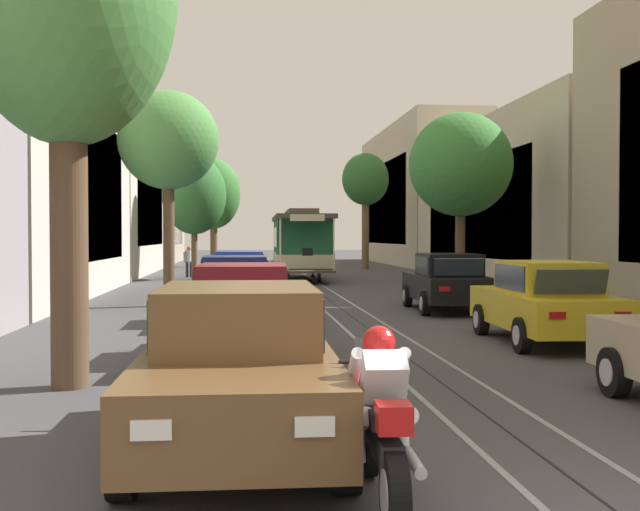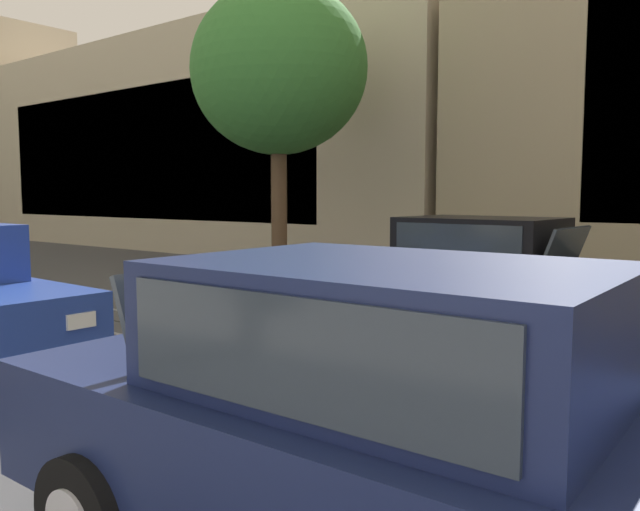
{
  "view_description": "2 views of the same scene",
  "coord_description": "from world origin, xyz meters",
  "px_view_note": "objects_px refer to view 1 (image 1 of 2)",
  "views": [
    {
      "loc": [
        -2.79,
        -4.37,
        2.07
      ],
      "look_at": [
        0.45,
        28.67,
        1.24
      ],
      "focal_mm": 44.81,
      "sensor_mm": 36.0,
      "label": 1
    },
    {
      "loc": [
        -5.52,
        13.28,
        1.89
      ],
      "look_at": [
        1.21,
        18.55,
        1.07
      ],
      "focal_mm": 35.7,
      "sensor_mm": 36.0,
      "label": 2
    }
  ],
  "objects_px": {
    "parked_car_maroon_second_left": "(242,310)",
    "pedestrian_on_left_pavement": "(189,260)",
    "parked_car_black_mid_right": "(448,282)",
    "street_tree_kerb_right_second": "(460,165)",
    "parked_car_blue_fourth_left": "(239,276)",
    "street_tree_kerb_left_mid": "(194,195)",
    "street_tree_kerb_right_mid": "(365,181)",
    "parked_car_navy_mid_left": "(234,289)",
    "street_tree_kerb_left_fourth": "(214,194)",
    "motorcycle_with_rider": "(381,421)",
    "cable_car_trolley": "(301,244)",
    "parked_car_brown_near_left": "(238,368)",
    "street_tree_kerb_left_second": "(168,142)",
    "parked_car_yellow_second_right": "(545,302)"
  },
  "relations": [
    {
      "from": "street_tree_kerb_right_mid",
      "to": "cable_car_trolley",
      "type": "distance_m",
      "value": 12.35
    },
    {
      "from": "street_tree_kerb_left_fourth",
      "to": "cable_car_trolley",
      "type": "relative_size",
      "value": 0.79
    },
    {
      "from": "parked_car_maroon_second_left",
      "to": "pedestrian_on_left_pavement",
      "type": "xyz_separation_m",
      "value": [
        -2.63,
        26.5,
        0.07
      ]
    },
    {
      "from": "parked_car_navy_mid_left",
      "to": "pedestrian_on_left_pavement",
      "type": "bearing_deg",
      "value": 96.63
    },
    {
      "from": "cable_car_trolley",
      "to": "pedestrian_on_left_pavement",
      "type": "distance_m",
      "value": 5.93
    },
    {
      "from": "parked_car_brown_near_left",
      "to": "cable_car_trolley",
      "type": "height_order",
      "value": "cable_car_trolley"
    },
    {
      "from": "street_tree_kerb_left_second",
      "to": "pedestrian_on_left_pavement",
      "type": "relative_size",
      "value": 4.08
    },
    {
      "from": "street_tree_kerb_right_second",
      "to": "motorcycle_with_rider",
      "type": "distance_m",
      "value": 22.03
    },
    {
      "from": "parked_car_maroon_second_left",
      "to": "parked_car_brown_near_left",
      "type": "bearing_deg",
      "value": -90.43
    },
    {
      "from": "parked_car_yellow_second_right",
      "to": "pedestrian_on_left_pavement",
      "type": "xyz_separation_m",
      "value": [
        -8.44,
        25.27,
        0.07
      ]
    },
    {
      "from": "street_tree_kerb_left_mid",
      "to": "street_tree_kerb_right_mid",
      "type": "xyz_separation_m",
      "value": [
        9.81,
        10.26,
        1.42
      ]
    },
    {
      "from": "street_tree_kerb_left_second",
      "to": "street_tree_kerb_right_mid",
      "type": "relative_size",
      "value": 0.88
    },
    {
      "from": "parked_car_blue_fourth_left",
      "to": "parked_car_black_mid_right",
      "type": "height_order",
      "value": "same"
    },
    {
      "from": "cable_car_trolley",
      "to": "motorcycle_with_rider",
      "type": "xyz_separation_m",
      "value": [
        -1.73,
        -31.79,
        -1.01
      ]
    },
    {
      "from": "parked_car_maroon_second_left",
      "to": "parked_car_yellow_second_right",
      "type": "height_order",
      "value": "same"
    },
    {
      "from": "street_tree_kerb_right_second",
      "to": "motorcycle_with_rider",
      "type": "height_order",
      "value": "street_tree_kerb_right_second"
    },
    {
      "from": "parked_car_navy_mid_left",
      "to": "street_tree_kerb_left_fourth",
      "type": "bearing_deg",
      "value": 92.79
    },
    {
      "from": "street_tree_kerb_left_mid",
      "to": "street_tree_kerb_right_mid",
      "type": "relative_size",
      "value": 0.82
    },
    {
      "from": "street_tree_kerb_left_second",
      "to": "pedestrian_on_left_pavement",
      "type": "bearing_deg",
      "value": 91.7
    },
    {
      "from": "parked_car_blue_fourth_left",
      "to": "street_tree_kerb_left_fourth",
      "type": "xyz_separation_m",
      "value": [
        -1.8,
        28.78,
        4.03
      ]
    },
    {
      "from": "parked_car_blue_fourth_left",
      "to": "street_tree_kerb_right_second",
      "type": "height_order",
      "value": "street_tree_kerb_right_second"
    },
    {
      "from": "parked_car_maroon_second_left",
      "to": "street_tree_kerb_right_mid",
      "type": "relative_size",
      "value": 0.62
    },
    {
      "from": "parked_car_navy_mid_left",
      "to": "pedestrian_on_left_pavement",
      "type": "distance_m",
      "value": 21.12
    },
    {
      "from": "parked_car_navy_mid_left",
      "to": "street_tree_kerb_left_mid",
      "type": "height_order",
      "value": "street_tree_kerb_left_mid"
    },
    {
      "from": "parked_car_blue_fourth_left",
      "to": "pedestrian_on_left_pavement",
      "type": "xyz_separation_m",
      "value": [
        -2.54,
        14.98,
        0.07
      ]
    },
    {
      "from": "street_tree_kerb_left_fourth",
      "to": "street_tree_kerb_right_mid",
      "type": "relative_size",
      "value": 1.01
    },
    {
      "from": "street_tree_kerb_left_second",
      "to": "pedestrian_on_left_pavement",
      "type": "xyz_separation_m",
      "value": [
        -0.49,
        16.37,
        -3.95
      ]
    },
    {
      "from": "parked_car_brown_near_left",
      "to": "street_tree_kerb_left_second",
      "type": "distance_m",
      "value": 16.68
    },
    {
      "from": "street_tree_kerb_left_mid",
      "to": "street_tree_kerb_left_fourth",
      "type": "distance_m",
      "value": 15.63
    },
    {
      "from": "parked_car_black_mid_right",
      "to": "street_tree_kerb_right_second",
      "type": "distance_m",
      "value": 6.7
    },
    {
      "from": "parked_car_brown_near_left",
      "to": "street_tree_kerb_right_second",
      "type": "relative_size",
      "value": 0.7
    },
    {
      "from": "parked_car_black_mid_right",
      "to": "street_tree_kerb_right_mid",
      "type": "distance_m",
      "value": 27.55
    },
    {
      "from": "parked_car_blue_fourth_left",
      "to": "street_tree_kerb_left_mid",
      "type": "xyz_separation_m",
      "value": [
        -2.17,
        13.17,
        3.2
      ]
    },
    {
      "from": "parked_car_maroon_second_left",
      "to": "parked_car_black_mid_right",
      "type": "xyz_separation_m",
      "value": [
        5.63,
        7.86,
        0.0
      ]
    },
    {
      "from": "parked_car_brown_near_left",
      "to": "street_tree_kerb_left_fourth",
      "type": "height_order",
      "value": "street_tree_kerb_left_fourth"
    },
    {
      "from": "street_tree_kerb_right_second",
      "to": "street_tree_kerb_left_second",
      "type": "bearing_deg",
      "value": -162.56
    },
    {
      "from": "parked_car_yellow_second_right",
      "to": "street_tree_kerb_right_mid",
      "type": "xyz_separation_m",
      "value": [
        1.75,
        33.73,
        4.61
      ]
    },
    {
      "from": "parked_car_navy_mid_left",
      "to": "cable_car_trolley",
      "type": "distance_m",
      "value": 18.94
    },
    {
      "from": "parked_car_maroon_second_left",
      "to": "parked_car_navy_mid_left",
      "type": "distance_m",
      "value": 5.52
    },
    {
      "from": "parked_car_navy_mid_left",
      "to": "parked_car_brown_near_left",
      "type": "bearing_deg",
      "value": -89.26
    },
    {
      "from": "parked_car_brown_near_left",
      "to": "parked_car_navy_mid_left",
      "type": "bearing_deg",
      "value": 90.74
    },
    {
      "from": "cable_car_trolley",
      "to": "parked_car_blue_fourth_left",
      "type": "bearing_deg",
      "value": -102.76
    },
    {
      "from": "parked_car_black_mid_right",
      "to": "street_tree_kerb_right_second",
      "type": "xyz_separation_m",
      "value": [
        1.82,
        5.29,
        3.69
      ]
    },
    {
      "from": "parked_car_black_mid_right",
      "to": "pedestrian_on_left_pavement",
      "type": "bearing_deg",
      "value": 113.89
    },
    {
      "from": "parked_car_maroon_second_left",
      "to": "street_tree_kerb_left_fourth",
      "type": "relative_size",
      "value": 0.61
    },
    {
      "from": "parked_car_maroon_second_left",
      "to": "pedestrian_on_left_pavement",
      "type": "distance_m",
      "value": 26.63
    },
    {
      "from": "parked_car_brown_near_left",
      "to": "cable_car_trolley",
      "type": "relative_size",
      "value": 0.48
    },
    {
      "from": "parked_car_black_mid_right",
      "to": "street_tree_kerb_right_mid",
      "type": "height_order",
      "value": "street_tree_kerb_right_mid"
    },
    {
      "from": "parked_car_brown_near_left",
      "to": "parked_car_blue_fourth_left",
      "type": "bearing_deg",
      "value": 90.14
    },
    {
      "from": "street_tree_kerb_right_second",
      "to": "street_tree_kerb_right_mid",
      "type": "height_order",
      "value": "street_tree_kerb_right_mid"
    }
  ]
}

